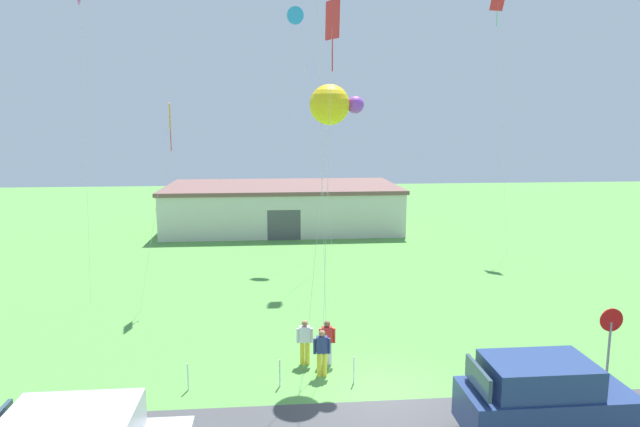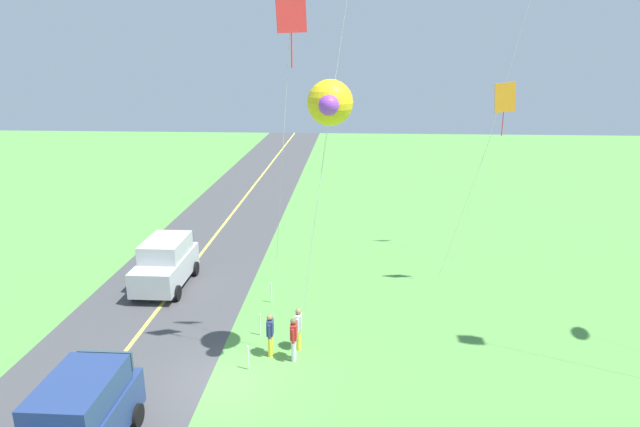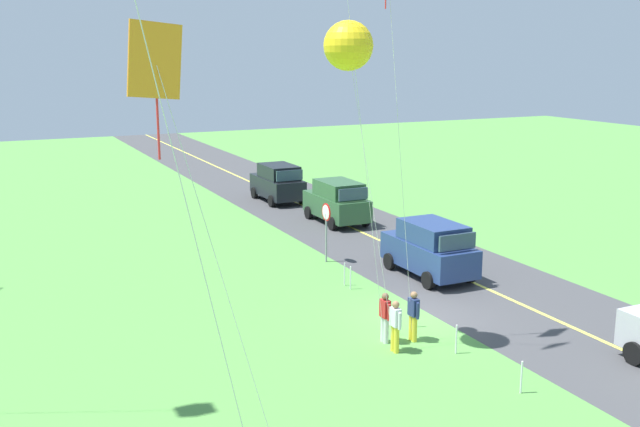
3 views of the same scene
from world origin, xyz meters
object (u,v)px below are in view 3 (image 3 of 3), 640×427
object	(u,v)px
car_parked_east_far	(278,182)
person_adult_near	(395,324)
person_child_watcher	(385,316)
kite_green_far	(157,71)
kite_red_low	(347,46)
car_parked_east_near	(337,201)
person_adult_companion	(413,314)
stop_sign	(326,221)
car_suv_foreground	(430,248)

from	to	relation	value
car_parked_east_far	person_adult_near	size ratio (longest dim) A/B	2.75
car_parked_east_far	person_child_watcher	size ratio (longest dim) A/B	2.75
kite_green_far	kite_red_low	bearing A→B (deg)	-45.78
person_adult_near	car_parked_east_near	bearing A→B (deg)	-11.00
kite_green_far	person_adult_near	bearing A→B (deg)	-54.71
person_child_watcher	person_adult_companion	bearing A→B (deg)	44.66
stop_sign	kite_green_far	world-z (taller)	kite_green_far
car_suv_foreground	person_adult_near	bearing A→B (deg)	138.89
car_suv_foreground	kite_green_far	bearing A→B (deg)	131.32
car_parked_east_far	car_parked_east_near	xyz separation A→B (m)	(-6.59, -0.65, 0.00)
car_suv_foreground	stop_sign	bearing A→B (deg)	37.93
stop_sign	kite_red_low	bearing A→B (deg)	157.65
car_parked_east_far	car_parked_east_near	size ratio (longest dim) A/B	1.00
car_parked_east_near	person_adult_companion	bearing A→B (deg)	161.59
person_adult_near	kite_green_far	size ratio (longest dim) A/B	0.17
person_child_watcher	car_parked_east_near	bearing A→B (deg)	129.85
car_parked_east_near	person_adult_near	world-z (taller)	car_parked_east_near
car_parked_east_far	kite_green_far	xyz separation A→B (m)	(-28.28, 13.56, 7.35)
car_parked_east_far	car_parked_east_near	distance (m)	6.62
person_adult_near	kite_red_low	bearing A→B (deg)	57.90
person_adult_near	kite_green_far	bearing A→B (deg)	135.22
car_parked_east_near	kite_green_far	bearing A→B (deg)	146.78
car_parked_east_near	kite_red_low	bearing A→B (deg)	154.09
person_adult_companion	person_child_watcher	size ratio (longest dim) A/B	1.00
kite_red_low	person_adult_companion	bearing A→B (deg)	-103.96
car_parked_east_near	person_adult_companion	world-z (taller)	car_parked_east_near
person_adult_near	person_child_watcher	distance (m)	0.78
stop_sign	kite_red_low	world-z (taller)	kite_red_low
car_suv_foreground	car_parked_east_near	world-z (taller)	same
person_adult_companion	stop_sign	bearing A→B (deg)	139.41
car_parked_east_near	kite_red_low	distance (m)	18.33
kite_green_far	person_child_watcher	bearing A→B (deg)	-51.56
stop_sign	car_suv_foreground	bearing A→B (deg)	-142.07
car_parked_east_far	kite_red_low	bearing A→B (deg)	162.94
car_parked_east_near	kite_red_low	xyz separation A→B (m)	(-14.92, 7.25, 7.81)
car_suv_foreground	person_adult_companion	size ratio (longest dim) A/B	2.75
car_parked_east_near	person_adult_companion	distance (m)	16.28
person_adult_companion	person_child_watcher	xyz separation A→B (m)	(0.26, 0.86, 0.00)
car_parked_east_far	kite_green_far	size ratio (longest dim) A/B	0.47
car_suv_foreground	car_parked_east_near	bearing A→B (deg)	-5.13
stop_sign	person_adult_companion	distance (m)	9.24
person_child_watcher	kite_red_low	xyz separation A→B (m)	(0.26, 1.24, 8.10)
person_adult_companion	kite_red_low	distance (m)	8.38
stop_sign	person_child_watcher	bearing A→B (deg)	165.52
person_adult_companion	kite_green_far	xyz separation A→B (m)	(-6.25, 9.06, 7.64)
car_parked_east_near	person_adult_near	distance (m)	17.08
car_parked_east_far	person_adult_near	distance (m)	23.19
person_adult_companion	person_child_watcher	world-z (taller)	same
stop_sign	person_adult_companion	bearing A→B (deg)	171.16
kite_red_low	person_child_watcher	bearing A→B (deg)	-101.96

